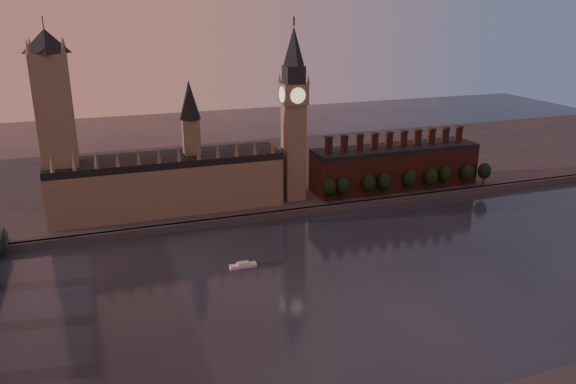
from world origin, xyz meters
The scene contains 16 objects.
ground centered at (0.00, 0.00, 0.00)m, with size 900.00×900.00×0.00m, color black.
north_bank centered at (0.00, 178.04, 2.00)m, with size 900.00×182.00×4.00m.
palace_of_westminster centered at (-64.41, 114.91, 21.63)m, with size 130.00×30.30×74.00m.
victoria_tower centered at (-120.00, 115.00, 59.09)m, with size 24.00×24.00×108.00m.
big_ben centered at (10.00, 110.00, 56.83)m, with size 15.00×15.00×107.00m.
chimney_block centered at (80.00, 110.00, 17.82)m, with size 110.00×25.00×37.00m.
embankment_tree_0 centered at (27.60, 95.31, 13.47)m, with size 8.60×8.60×14.88m.
embankment_tree_1 centered at (36.30, 94.91, 13.47)m, with size 8.60×8.60×14.88m.
embankment_tree_2 centered at (53.80, 95.20, 13.47)m, with size 8.60×8.60×14.88m.
embankment_tree_3 centered at (64.17, 94.68, 13.47)m, with size 8.60×8.60×14.88m.
embankment_tree_4 centered at (82.27, 94.89, 13.47)m, with size 8.60×8.60×14.88m.
embankment_tree_5 centered at (97.12, 93.63, 13.47)m, with size 8.60×8.60×14.88m.
embankment_tree_6 centered at (108.57, 95.34, 13.47)m, with size 8.60×8.60×14.88m.
embankment_tree_7 centered at (124.72, 94.25, 13.47)m, with size 8.60×8.60×14.88m.
embankment_tree_8 centered at (137.81, 93.57, 13.47)m, with size 8.60×8.60×14.88m.
river_boat centered at (-42.40, 34.68, 0.97)m, with size 12.72×3.74×2.54m.
Camera 1 is at (-101.92, -197.50, 116.38)m, focal length 35.00 mm.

